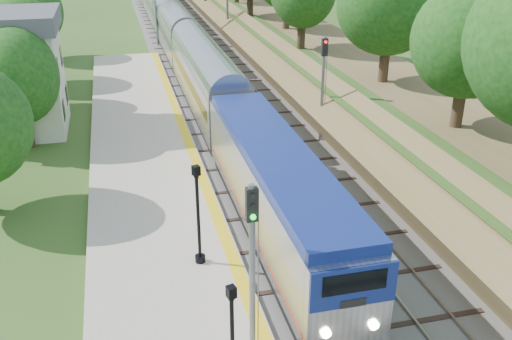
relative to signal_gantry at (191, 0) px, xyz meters
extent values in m
cube|color=#4C4944|center=(-0.47, 5.01, -4.76)|extent=(9.50, 170.00, 0.12)
cube|color=gray|center=(-3.19, 5.01, -4.62)|extent=(0.08, 170.00, 0.16)
cube|color=gray|center=(-1.75, 5.01, -4.62)|extent=(0.08, 170.00, 0.16)
cube|color=gray|center=(0.81, 5.01, -4.62)|extent=(0.08, 170.00, 0.16)
cube|color=gray|center=(2.25, 5.01, -4.62)|extent=(0.08, 170.00, 0.16)
cube|color=#A79B86|center=(-7.67, -38.99, -4.63)|extent=(6.40, 68.00, 0.38)
cube|color=gold|center=(-4.82, -38.99, -4.43)|extent=(0.55, 68.00, 0.01)
cube|color=brown|center=(9.03, 5.01, -3.32)|extent=(9.00, 170.00, 3.00)
cube|color=brown|center=(5.13, 5.01, -3.52)|extent=(4.47, 170.00, 4.54)
cylinder|color=#332316|center=(7.53, -44.99, -0.51)|extent=(0.60, 0.60, 2.62)
cube|color=black|center=(-12.46, -26.79, -3.02)|extent=(0.05, 1.10, 1.30)
cube|color=black|center=(-12.46, -23.19, -3.02)|extent=(0.05, 1.10, 1.30)
cube|color=black|center=(-12.46, -26.79, -0.22)|extent=(0.05, 1.10, 1.30)
cube|color=black|center=(-12.46, -23.19, -0.22)|extent=(0.05, 1.10, 1.30)
cylinder|color=slate|center=(-3.97, 0.01, -1.72)|extent=(0.24, 0.24, 6.20)
cylinder|color=slate|center=(4.03, 0.01, -1.72)|extent=(0.24, 0.24, 6.20)
cylinder|color=#332316|center=(-14.47, -28.99, -3.59)|extent=(0.60, 0.60, 2.45)
sphere|color=#133E10|center=(-14.47, -28.99, -0.27)|extent=(5.32, 5.32, 5.32)
cylinder|color=#332316|center=(-14.47, -12.99, -3.59)|extent=(0.60, 0.60, 2.45)
sphere|color=#133E10|center=(-14.47, -12.99, -0.27)|extent=(5.32, 5.32, 5.32)
cube|color=black|center=(-2.47, -42.95, -4.25)|extent=(2.63, 16.47, 0.57)
cube|color=#B7BAC1|center=(-2.47, -42.95, -2.35)|extent=(2.86, 17.15, 3.24)
cube|color=navy|center=(-2.47, -42.95, -0.52)|extent=(2.74, 16.47, 0.42)
cube|color=navy|center=(-2.47, -51.56, -1.44)|extent=(2.83, 0.10, 1.43)
cube|color=black|center=(-2.47, -51.60, -1.25)|extent=(2.10, 0.06, 0.71)
cube|color=#B02B11|center=(-2.47, -42.95, -3.44)|extent=(2.88, 16.81, 0.10)
cube|color=#B7BAC1|center=(-2.47, -24.25, -2.68)|extent=(2.86, 19.06, 3.72)
cube|color=#B7BAC1|center=(-2.47, -4.59, -2.68)|extent=(2.86, 19.06, 3.72)
cube|color=#B7BAC1|center=(-2.47, 15.07, -2.68)|extent=(2.86, 19.06, 3.72)
cube|color=black|center=(-6.34, -51.89, -0.69)|extent=(0.30, 0.30, 0.35)
cube|color=silver|center=(-6.34, -51.89, -0.69)|extent=(0.22, 0.22, 0.26)
cylinder|color=black|center=(-6.20, -44.56, -4.29)|extent=(0.44, 0.44, 0.30)
cylinder|color=black|center=(-6.20, -44.56, -2.36)|extent=(0.14, 0.14, 3.86)
cube|color=black|center=(-6.20, -44.56, -0.24)|extent=(0.35, 0.35, 0.40)
cube|color=silver|center=(-6.20, -44.56, -0.24)|extent=(0.25, 0.25, 0.30)
cylinder|color=slate|center=(-5.37, -50.38, -1.31)|extent=(0.19, 0.19, 6.25)
cube|color=black|center=(-5.37, -50.38, 1.16)|extent=(0.37, 0.24, 1.08)
cylinder|color=#0CE526|center=(-5.37, -50.52, 1.16)|extent=(0.17, 0.06, 0.17)
cylinder|color=slate|center=(3.73, -31.84, -1.34)|extent=(0.19, 0.19, 6.71)
cube|color=black|center=(3.73, -31.84, 1.36)|extent=(0.37, 0.24, 1.08)
cylinder|color=#FF0C0C|center=(3.73, -31.98, 1.36)|extent=(0.17, 0.06, 0.17)
camera|label=1|loc=(-8.82, -64.70, 8.97)|focal=40.00mm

